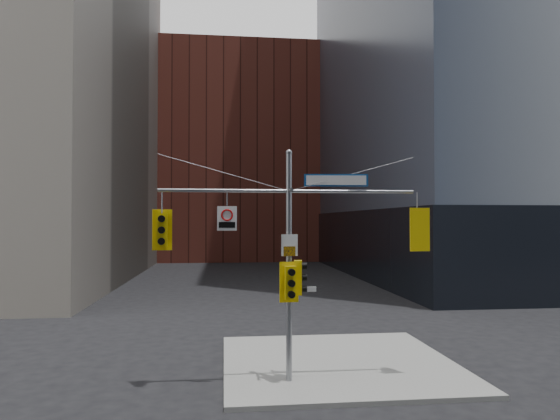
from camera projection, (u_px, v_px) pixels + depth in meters
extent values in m
plane|color=black|center=(299.00, 410.00, 13.36)|extent=(160.00, 160.00, 0.00)
cube|color=gray|center=(338.00, 363.00, 17.56)|extent=(8.00, 8.00, 0.15)
cube|color=black|center=(535.00, 242.00, 48.36)|extent=(36.40, 36.40, 6.00)
cube|color=brown|center=(238.00, 159.00, 71.30)|extent=(26.00, 20.00, 28.00)
cylinder|color=gray|center=(289.00, 268.00, 15.43)|extent=(0.18, 0.18, 7.20)
sphere|color=gray|center=(289.00, 153.00, 15.51)|extent=(0.20, 0.20, 0.20)
cylinder|color=gray|center=(224.00, 191.00, 15.26)|extent=(4.00, 0.11, 0.11)
cylinder|color=gray|center=(352.00, 192.00, 15.71)|extent=(4.00, 0.11, 0.11)
cylinder|color=gray|center=(290.00, 190.00, 15.14)|extent=(0.10, 0.70, 0.10)
cylinder|color=gray|center=(224.00, 173.00, 15.27)|extent=(4.00, 0.02, 1.12)
cylinder|color=gray|center=(352.00, 174.00, 15.72)|extent=(4.00, 0.02, 1.12)
cube|color=yellow|center=(162.00, 230.00, 15.02)|extent=(0.34, 0.25, 1.01)
cube|color=yellow|center=(162.00, 230.00, 15.19)|extent=(0.60, 0.08, 1.25)
cylinder|color=black|center=(162.00, 219.00, 14.84)|extent=(0.22, 0.17, 0.21)
cylinder|color=black|center=(162.00, 219.00, 14.92)|extent=(0.18, 0.03, 0.18)
cylinder|color=black|center=(161.00, 230.00, 14.83)|extent=(0.22, 0.17, 0.21)
cylinder|color=black|center=(162.00, 230.00, 14.91)|extent=(0.18, 0.03, 0.18)
cylinder|color=black|center=(161.00, 241.00, 14.82)|extent=(0.22, 0.17, 0.21)
cylinder|color=black|center=(162.00, 241.00, 14.90)|extent=(0.18, 0.03, 0.18)
cube|color=yellow|center=(417.00, 229.00, 15.92)|extent=(0.37, 0.27, 1.11)
cube|color=yellow|center=(420.00, 230.00, 15.73)|extent=(0.66, 0.08, 1.37)
cylinder|color=black|center=(414.00, 218.00, 16.14)|extent=(0.24, 0.18, 0.23)
cylinder|color=black|center=(415.00, 218.00, 16.05)|extent=(0.20, 0.03, 0.20)
cylinder|color=black|center=(414.00, 229.00, 16.13)|extent=(0.24, 0.18, 0.23)
cylinder|color=black|center=(415.00, 229.00, 16.05)|extent=(0.20, 0.03, 0.20)
cylinder|color=black|center=(414.00, 241.00, 16.12)|extent=(0.24, 0.18, 0.23)
cylinder|color=#0CE559|center=(415.00, 241.00, 16.04)|extent=(0.20, 0.03, 0.20)
cube|color=yellow|center=(298.00, 278.00, 15.45)|extent=(0.29, 0.37, 1.06)
cylinder|color=black|center=(304.00, 266.00, 15.46)|extent=(0.19, 0.24, 0.22)
cylinder|color=black|center=(302.00, 266.00, 15.46)|extent=(0.05, 0.19, 0.19)
cylinder|color=black|center=(304.00, 278.00, 15.45)|extent=(0.19, 0.24, 0.22)
cylinder|color=black|center=(302.00, 278.00, 15.45)|extent=(0.05, 0.19, 0.19)
cylinder|color=black|center=(304.00, 289.00, 15.44)|extent=(0.19, 0.24, 0.22)
cylinder|color=black|center=(302.00, 289.00, 15.44)|extent=(0.05, 0.19, 0.19)
cube|color=yellow|center=(290.00, 283.00, 15.14)|extent=(0.34, 0.26, 1.00)
cube|color=yellow|center=(289.00, 282.00, 15.31)|extent=(0.59, 0.09, 1.24)
cylinder|color=black|center=(292.00, 272.00, 14.96)|extent=(0.22, 0.17, 0.21)
cylinder|color=black|center=(291.00, 272.00, 15.04)|extent=(0.18, 0.03, 0.18)
cylinder|color=black|center=(292.00, 283.00, 14.95)|extent=(0.22, 0.17, 0.21)
cylinder|color=black|center=(291.00, 283.00, 15.03)|extent=(0.18, 0.03, 0.18)
cylinder|color=black|center=(292.00, 295.00, 14.95)|extent=(0.22, 0.17, 0.21)
cylinder|color=black|center=(291.00, 294.00, 15.02)|extent=(0.18, 0.03, 0.18)
cube|color=navy|center=(336.00, 180.00, 15.66)|extent=(2.01, 0.22, 0.39)
cube|color=silver|center=(336.00, 180.00, 15.63)|extent=(1.89, 0.17, 0.30)
cube|color=silver|center=(227.00, 218.00, 15.23)|extent=(0.60, 0.03, 0.75)
torus|color=#B20A0A|center=(227.00, 215.00, 15.21)|extent=(0.37, 0.05, 0.37)
cube|color=black|center=(227.00, 225.00, 15.20)|extent=(0.50, 0.01, 0.18)
cube|color=silver|center=(289.00, 245.00, 15.33)|extent=(0.51, 0.08, 0.67)
cube|color=#D88C00|center=(290.00, 251.00, 15.30)|extent=(0.37, 0.05, 0.30)
cube|color=silver|center=(303.00, 289.00, 15.46)|extent=(0.81, 0.04, 0.16)
cube|color=#145926|center=(287.00, 296.00, 15.86)|extent=(0.07, 0.75, 0.15)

